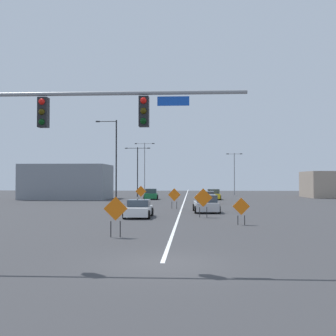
{
  "coord_description": "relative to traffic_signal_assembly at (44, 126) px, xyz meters",
  "views": [
    {
      "loc": [
        1.01,
        -14.54,
        2.87
      ],
      "look_at": [
        -1.37,
        27.79,
        3.98
      ],
      "focal_mm": 45.55,
      "sensor_mm": 36.0,
      "label": 1
    }
  ],
  "objects": [
    {
      "name": "construction_sign_median_far",
      "position": [
        1.38,
        6.4,
        -3.43
      ],
      "size": [
        1.19,
        0.17,
        2.0
      ],
      "color": "orange",
      "rests_on": "ground"
    },
    {
      "name": "street_lamp_near_left",
      "position": [
        12.83,
        62.9,
        -0.23
      ],
      "size": [
        2.88,
        0.24,
        7.6
      ],
      "color": "gray",
      "rests_on": "ground"
    },
    {
      "name": "car_silver_distant",
      "position": [
        6.38,
        22.68,
        -4.0
      ],
      "size": [
        2.31,
        4.4,
        1.51
      ],
      "color": "#B7BABF",
      "rests_on": "ground"
    },
    {
      "name": "roadside_building_west",
      "position": [
        -12.92,
        46.45,
        -2.23
      ],
      "size": [
        11.98,
        8.18,
        4.98
      ],
      "color": "gray",
      "rests_on": "ground"
    },
    {
      "name": "car_green_mid",
      "position": [
        -0.66,
        45.93,
        -4.03
      ],
      "size": [
        2.15,
        3.99,
        1.52
      ],
      "color": "#196B38",
      "rests_on": "ground"
    },
    {
      "name": "construction_sign_left_lane",
      "position": [
        6.0,
        17.64,
        -3.34
      ],
      "size": [
        1.4,
        0.15,
        2.18
      ],
      "color": "orange",
      "rests_on": "ground"
    },
    {
      "name": "construction_sign_left_shoulder",
      "position": [
        3.45,
        26.81,
        -3.46
      ],
      "size": [
        1.24,
        0.33,
        1.98
      ],
      "color": "orange",
      "rests_on": "ground"
    },
    {
      "name": "street_lamp_far_right",
      "position": [
        -3.72,
        65.02,
        0.94
      ],
      "size": [
        3.73,
        0.24,
        9.72
      ],
      "color": "gray",
      "rests_on": "ground"
    },
    {
      "name": "ground",
      "position": [
        4.15,
        0.01,
        -4.72
      ],
      "size": [
        183.42,
        183.42,
        0.0
      ],
      "primitive_type": "plane",
      "color": "#38383A"
    },
    {
      "name": "street_lamp_mid_right",
      "position": [
        -3.74,
        34.19,
        0.63
      ],
      "size": [
        2.48,
        0.24,
        9.72
      ],
      "color": "black",
      "rests_on": "ground"
    },
    {
      "name": "roadside_building_east",
      "position": [
        27.84,
        54.11,
        -2.67
      ],
      "size": [
        9.27,
        8.55,
        4.1
      ],
      "color": "gray",
      "rests_on": "ground"
    },
    {
      "name": "car_orange_approaching",
      "position": [
        7.0,
        36.18,
        -4.04
      ],
      "size": [
        2.15,
        4.42,
        1.44
      ],
      "color": "orange",
      "rests_on": "ground"
    },
    {
      "name": "construction_sign_median_near",
      "position": [
        -1.21,
        38.36,
        -3.44
      ],
      "size": [
        1.39,
        0.29,
        2.05
      ],
      "color": "orange",
      "rests_on": "ground"
    },
    {
      "name": "road_centre_stripe",
      "position": [
        4.15,
        50.96,
        -4.71
      ],
      "size": [
        0.16,
        101.9,
        0.01
      ],
      "color": "white",
      "rests_on": "ground"
    },
    {
      "name": "car_white_near",
      "position": [
        1.16,
        17.42,
        -4.1
      ],
      "size": [
        1.99,
        4.02,
        1.32
      ],
      "color": "white",
      "rests_on": "ground"
    },
    {
      "name": "street_lamp_near_right",
      "position": [
        -3.66,
        54.11,
        0.11
      ],
      "size": [
        4.11,
        0.24,
        8.06
      ],
      "color": "black",
      "rests_on": "ground"
    },
    {
      "name": "traffic_signal_assembly",
      "position": [
        0.0,
        0.0,
        0.0
      ],
      "size": [
        10.7,
        0.44,
        6.47
      ],
      "color": "gray",
      "rests_on": "ground"
    },
    {
      "name": "construction_sign_right_shoulder",
      "position": [
        8.25,
        12.49,
        -3.65
      ],
      "size": [
        1.1,
        0.09,
        1.7
      ],
      "color": "orange",
      "rests_on": "ground"
    },
    {
      "name": "car_yellow_far",
      "position": [
        8.19,
        45.93,
        -4.05
      ],
      "size": [
        2.13,
        4.08,
        1.48
      ],
      "color": "gold",
      "rests_on": "ground"
    }
  ]
}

